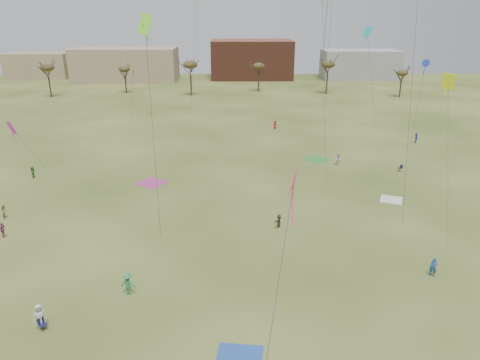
{
  "coord_description": "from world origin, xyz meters",
  "views": [
    {
      "loc": [
        -0.44,
        -28.66,
        21.27
      ],
      "look_at": [
        0.0,
        12.0,
        5.5
      ],
      "focal_mm": 33.04,
      "sensor_mm": 36.0,
      "label": 1
    }
  ],
  "objects_px": {
    "flyer_near_left": "(40,316)",
    "camp_chair_right": "(400,169)",
    "flyer_near_center": "(128,284)",
    "camp_chair_left": "(43,326)",
    "radio_tower": "(328,16)",
    "flyer_near_right": "(434,267)"
  },
  "relations": [
    {
      "from": "camp_chair_left",
      "to": "radio_tower",
      "type": "height_order",
      "value": "radio_tower"
    },
    {
      "from": "flyer_near_left",
      "to": "radio_tower",
      "type": "xyz_separation_m",
      "value": [
        44.39,
        127.81,
        18.28
      ]
    },
    {
      "from": "flyer_near_center",
      "to": "flyer_near_right",
      "type": "bearing_deg",
      "value": -167.05
    },
    {
      "from": "flyer_near_center",
      "to": "camp_chair_right",
      "type": "bearing_deg",
      "value": -130.33
    },
    {
      "from": "flyer_near_center",
      "to": "camp_chair_left",
      "type": "bearing_deg",
      "value": 46.55
    },
    {
      "from": "flyer_near_left",
      "to": "camp_chair_right",
      "type": "xyz_separation_m",
      "value": [
        37.09,
        32.28,
        -0.67
      ]
    },
    {
      "from": "flyer_near_center",
      "to": "flyer_near_right",
      "type": "relative_size",
      "value": 1.08
    },
    {
      "from": "flyer_near_right",
      "to": "camp_chair_left",
      "type": "relative_size",
      "value": 2.0
    },
    {
      "from": "flyer_near_right",
      "to": "radio_tower",
      "type": "xyz_separation_m",
      "value": [
        13.68,
        121.66,
        18.34
      ]
    },
    {
      "from": "camp_chair_left",
      "to": "camp_chair_right",
      "type": "relative_size",
      "value": 1.0
    },
    {
      "from": "flyer_near_right",
      "to": "flyer_near_center",
      "type": "bearing_deg",
      "value": -139.66
    },
    {
      "from": "flyer_near_center",
      "to": "flyer_near_right",
      "type": "xyz_separation_m",
      "value": [
        25.32,
        2.29,
        -0.07
      ]
    },
    {
      "from": "flyer_near_right",
      "to": "radio_tower",
      "type": "bearing_deg",
      "value": 118.76
    },
    {
      "from": "camp_chair_right",
      "to": "flyer_near_center",
      "type": "bearing_deg",
      "value": -67.75
    },
    {
      "from": "camp_chair_right",
      "to": "camp_chair_left",
      "type": "bearing_deg",
      "value": -68.17
    },
    {
      "from": "camp_chair_left",
      "to": "camp_chair_right",
      "type": "xyz_separation_m",
      "value": [
        36.86,
        32.57,
        0.0
      ]
    },
    {
      "from": "flyer_near_center",
      "to": "camp_chair_right",
      "type": "relative_size",
      "value": 2.15
    },
    {
      "from": "flyer_near_left",
      "to": "camp_chair_right",
      "type": "bearing_deg",
      "value": 11.05
    },
    {
      "from": "camp_chair_left",
      "to": "camp_chair_right",
      "type": "bearing_deg",
      "value": -7.26
    },
    {
      "from": "radio_tower",
      "to": "flyer_near_center",
      "type": "bearing_deg",
      "value": -107.47
    },
    {
      "from": "flyer_near_left",
      "to": "flyer_near_center",
      "type": "xyz_separation_m",
      "value": [
        5.39,
        3.86,
        0.0
      ]
    },
    {
      "from": "flyer_near_left",
      "to": "flyer_near_center",
      "type": "height_order",
      "value": "flyer_near_center"
    }
  ]
}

